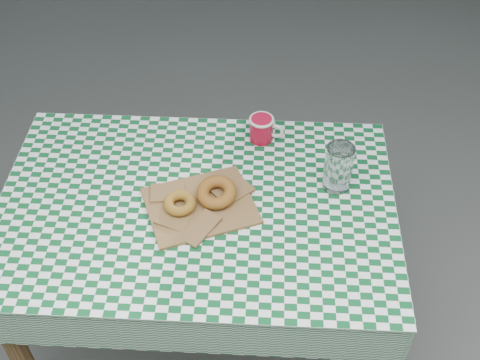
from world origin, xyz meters
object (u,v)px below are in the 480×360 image
at_px(table, 202,282).
at_px(paper_bag, 200,205).
at_px(coffee_mug, 261,129).
at_px(drinking_glass, 338,167).

relative_size(table, paper_bag, 3.80).
bearing_deg(coffee_mug, paper_bag, -108.45).
relative_size(paper_bag, drinking_glass, 2.02).
xyz_separation_m(table, coffee_mug, (0.16, 0.30, 0.42)).
bearing_deg(paper_bag, table, 150.18).
xyz_separation_m(paper_bag, coffee_mug, (0.15, 0.31, 0.03)).
relative_size(paper_bag, coffee_mug, 2.01).
height_order(paper_bag, drinking_glass, drinking_glass).
bearing_deg(drinking_glass, coffee_mug, 141.65).
xyz_separation_m(paper_bag, drinking_glass, (0.38, 0.12, 0.07)).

